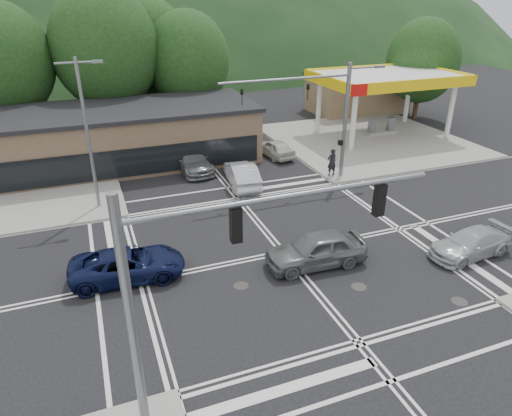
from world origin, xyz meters
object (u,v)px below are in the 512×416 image
object	(u,v)px
car_grey_center	(316,249)
car_blue_west	(128,264)
pedestrian	(332,162)
car_silver_east	(471,243)
car_queue_b	(275,148)
car_queue_a	(242,174)
car_northbound	(191,160)

from	to	relation	value
car_grey_center	car_blue_west	bearing A→B (deg)	-100.45
car_blue_west	pedestrian	world-z (taller)	pedestrian
car_silver_east	pedestrian	xyz separation A→B (m)	(-1.28, 11.97, 0.48)
car_blue_west	car_queue_b	xyz separation A→B (m)	(13.20, 13.50, -0.02)
car_queue_a	car_northbound	distance (m)	4.87
car_blue_west	car_northbound	distance (m)	14.29
car_silver_east	pedestrian	bearing A→B (deg)	-178.52
car_queue_a	car_northbound	bearing A→B (deg)	-51.85
car_queue_b	pedestrian	bearing A→B (deg)	101.81
car_grey_center	car_queue_b	xyz separation A→B (m)	(4.48, 15.60, -0.14)
pedestrian	car_silver_east	bearing A→B (deg)	93.22
car_grey_center	pedestrian	xyz separation A→B (m)	(6.48, 9.99, 0.29)
car_queue_b	pedestrian	size ratio (longest dim) A/B	2.10
car_northbound	pedestrian	world-z (taller)	pedestrian
car_grey_center	car_queue_b	bearing A→B (deg)	167.05
car_silver_east	car_northbound	distance (m)	19.87
car_silver_east	car_queue_a	bearing A→B (deg)	-153.38
car_blue_west	car_queue_b	bearing A→B (deg)	-39.39
car_queue_a	car_silver_east	bearing A→B (deg)	127.84
car_queue_a	pedestrian	distance (m)	6.56
car_grey_center	car_silver_east	bearing A→B (deg)	78.78
car_blue_west	car_grey_center	distance (m)	8.97
car_silver_east	car_queue_b	bearing A→B (deg)	-174.05
car_queue_b	car_queue_a	bearing A→B (deg)	38.73
car_grey_center	car_queue_a	bearing A→B (deg)	-176.81
car_blue_west	car_silver_east	size ratio (longest dim) A/B	1.14
car_blue_west	pedestrian	xyz separation A→B (m)	(15.20, 7.89, 0.41)
car_grey_center	car_queue_a	size ratio (longest dim) A/B	1.01
car_queue_b	pedestrian	world-z (taller)	pedestrian
car_queue_b	pedestrian	distance (m)	5.97
car_queue_a	pedestrian	xyz separation A→B (m)	(6.50, -0.86, 0.33)
car_grey_center	car_queue_b	world-z (taller)	car_grey_center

